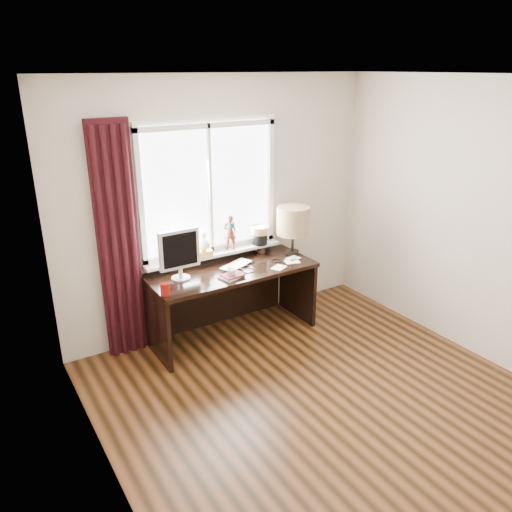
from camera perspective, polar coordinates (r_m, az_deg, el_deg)
floor at (r=4.30m, az=9.91°, el=-17.64°), size 3.50×4.00×0.00m
ceiling at (r=3.38m, az=12.77°, el=19.47°), size 3.50×4.00×0.00m
wall_back at (r=5.20m, az=-3.94°, el=5.70°), size 3.50×0.00×2.60m
wall_left at (r=2.85m, az=-16.06°, el=-8.43°), size 0.00×4.00×2.60m
wall_right at (r=4.96m, az=26.25°, el=2.81°), size 0.00×4.00×2.60m
laptop at (r=5.06m, az=-2.28°, el=-1.10°), size 0.43×0.36×0.03m
mug at (r=4.80m, az=-2.84°, el=-1.94°), size 0.11×0.11×0.09m
red_cup at (r=4.51m, az=-10.36°, el=-3.72°), size 0.08×0.08×0.11m
window at (r=5.09m, az=-4.97°, el=5.44°), size 1.52×0.23×1.40m
curtain at (r=4.76m, az=-15.42°, el=1.22°), size 0.38×0.09×2.25m
desk at (r=5.19m, az=-3.26°, el=-3.61°), size 1.70×0.70×0.75m
monitor at (r=4.73m, az=-8.75°, el=0.51°), size 0.40×0.18×0.49m
notebook_stack at (r=4.81m, az=-2.77°, el=-2.28°), size 0.26×0.22×0.03m
brush_holder at (r=5.44m, az=0.60°, el=1.05°), size 0.09×0.09×0.25m
icon_frame at (r=5.48m, az=0.43°, el=1.26°), size 0.10×0.03×0.13m
table_lamp at (r=5.33m, az=4.26°, el=3.99°), size 0.35×0.35×0.52m
loose_papers at (r=5.18m, az=3.69°, el=-0.73°), size 0.45×0.29×0.00m
desk_cables at (r=5.09m, az=0.18°, el=-1.06°), size 0.53×0.34×0.01m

